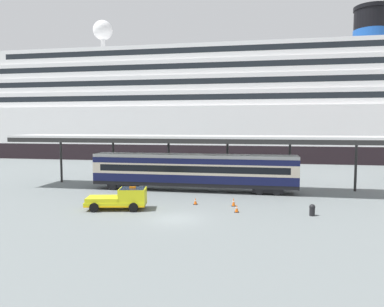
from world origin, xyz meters
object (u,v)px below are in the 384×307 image
object	(u,v)px
traffic_cone_mid	(195,201)
traffic_cone_far	(234,202)
cruise_ship	(316,108)
train_carriage	(193,170)
service_truck	(122,198)
quay_bollard	(312,210)
traffic_cone_near	(237,208)

from	to	relation	value
traffic_cone_mid	traffic_cone_far	bearing A→B (deg)	-1.14
cruise_ship	traffic_cone_far	bearing A→B (deg)	-106.30
train_carriage	service_truck	bearing A→B (deg)	-115.03
cruise_ship	quay_bollard	size ratio (longest dim) A/B	181.44
quay_bollard	train_carriage	bearing A→B (deg)	141.48
traffic_cone_far	train_carriage	bearing A→B (deg)	125.97
service_truck	quay_bollard	bearing A→B (deg)	2.42
traffic_cone_far	cruise_ship	bearing A→B (deg)	73.70
service_truck	traffic_cone_far	xyz separation A→B (m)	(9.54, 2.99, -0.60)
cruise_ship	traffic_cone_near	distance (m)	54.65
cruise_ship	traffic_cone_far	distance (m)	52.62
cruise_ship	quay_bollard	bearing A→B (deg)	-98.71
cruise_ship	quay_bollard	world-z (taller)	cruise_ship
traffic_cone_far	quay_bollard	xyz separation A→B (m)	(6.53, -2.31, 0.13)
train_carriage	traffic_cone_near	distance (m)	10.73
service_truck	traffic_cone_mid	size ratio (longest dim) A/B	8.72
traffic_cone_mid	quay_bollard	distance (m)	10.35
cruise_ship	quay_bollard	distance (m)	53.42
cruise_ship	train_carriage	xyz separation A→B (m)	(-19.42, -42.63, -8.71)
traffic_cone_mid	traffic_cone_near	bearing A→B (deg)	-30.49
traffic_cone_near	quay_bollard	bearing A→B (deg)	-0.51
traffic_cone_mid	service_truck	bearing A→B (deg)	-152.96
traffic_cone_near	service_truck	bearing A→B (deg)	-175.78
service_truck	train_carriage	bearing A→B (deg)	64.97
traffic_cone_mid	train_carriage	bearing A→B (deg)	101.78
service_truck	traffic_cone_near	world-z (taller)	service_truck
cruise_ship	quay_bollard	xyz separation A→B (m)	(-7.93, -51.77, -10.50)
train_carriage	service_truck	distance (m)	10.92
service_truck	traffic_cone_mid	world-z (taller)	service_truck
traffic_cone_near	traffic_cone_mid	xyz separation A→B (m)	(-3.95, 2.33, -0.02)
traffic_cone_near	traffic_cone_mid	size ratio (longest dim) A/B	1.08
service_truck	traffic_cone_mid	bearing A→B (deg)	27.04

